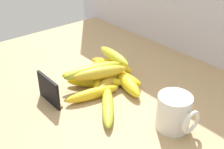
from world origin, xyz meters
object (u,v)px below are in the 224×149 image
Objects in this scene: banana_3 at (98,74)px; banana_10 at (93,70)px; banana_9 at (94,72)px; banana_11 at (100,73)px; banana_2 at (120,76)px; banana_1 at (108,106)px; banana_5 at (96,82)px; banana_0 at (111,65)px; banana_6 at (108,81)px; chalkboard_sign at (49,91)px; banana_7 at (93,94)px; banana_4 at (127,82)px; coffee_mug at (175,112)px; banana_8 at (114,56)px.

banana_10 reaches higher than banana_3.
banana_11 is (2.03, 0.84, 0.26)cm from banana_9.
banana_1 is at bearing -52.70° from banana_2.
banana_0 is at bearing 115.49° from banana_5.
chalkboard_sign is at bearing -103.94° from banana_6.
banana_6 is 8.08cm from banana_7.
banana_9 is (-7.58, -7.24, 3.11)cm from banana_4.
coffee_mug is 0.51× the size of banana_9.
banana_8 is at bearing 130.85° from banana_6.
chalkboard_sign is 0.66× the size of banana_0.
coffee_mug is 25.59cm from banana_7.
banana_5 is 1.14× the size of banana_8.
banana_1 is at bearing -28.29° from banana_11.
banana_6 is 0.97× the size of banana_7.
coffee_mug reaches higher than banana_11.
banana_1 is 16.91cm from banana_2.
chalkboard_sign is at bearing -121.92° from banana_7.
coffee_mug is 0.62× the size of banana_0.
coffee_mug reaches higher than banana_3.
banana_10 is at bearing -161.92° from banana_11.
coffee_mug is 0.62× the size of banana_4.
banana_9 is (-2.76, -8.38, 3.34)cm from banana_2.
banana_0 is 0.99× the size of banana_2.
banana_4 is 0.94× the size of banana_11.
banana_3 is at bearing 150.55° from banana_1.
banana_1 is (14.43, 10.28, -2.18)cm from chalkboard_sign.
coffee_mug is 29.16cm from banana_5.
banana_8 is at bearing 95.70° from chalkboard_sign.
banana_2 is (-10.25, 13.45, 0.20)cm from banana_1.
banana_9 is 1.13× the size of banana_11.
banana_4 is 0.83× the size of banana_9.
chalkboard_sign is 15.48cm from banana_9.
banana_0 is 0.97× the size of banana_7.
banana_2 is 1.03× the size of banana_8.
banana_6 is (0.43, -5.15, 0.08)cm from banana_2.
banana_2 is 0.83× the size of banana_3.
banana_9 is at bearing -67.14° from banana_0.
banana_7 is at bearing -37.45° from banana_10.
banana_0 is 12.46cm from banana_9.
coffee_mug is 18.77cm from banana_1.
banana_8 is at bearing 99.45° from banana_3.
banana_9 reaches higher than banana_7.
banana_2 is 7.18cm from banana_3.
banana_10 is (-3.39, -8.41, 3.65)cm from banana_2.
banana_0 is 0.86× the size of banana_10.
banana_6 reaches higher than banana_2.
banana_6 is at bearing -44.94° from banana_0.
banana_7 is 8.39cm from banana_10.
chalkboard_sign is 24.38cm from banana_4.
chalkboard_sign is 15.76cm from banana_5.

